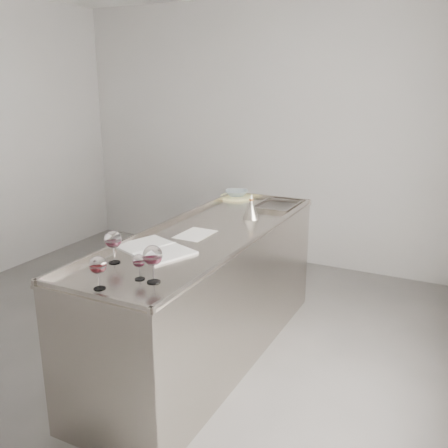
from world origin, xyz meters
The scene contains 11 objects.
room_shell centered at (0.00, 0.00, 1.40)m, with size 4.54×5.04×2.84m.
counter centered at (0.50, 0.30, 0.47)m, with size 0.77×2.42×0.97m.
wine_glass_left centered at (0.30, -0.44, 1.08)m, with size 0.10×0.10×0.20m.
wine_glass_middle centered at (0.47, -0.78, 1.07)m, with size 0.09×0.09×0.18m.
wine_glass_right centered at (0.67, -0.58, 1.09)m, with size 0.10×0.10×0.21m.
wine_glass_small centered at (0.58, -0.58, 1.04)m, with size 0.07×0.07×0.14m.
notebook centered at (0.38, -0.15, 0.95)m, with size 0.56×0.48×0.02m.
loose_paper_top centered at (0.44, 0.25, 0.94)m, with size 0.20×0.29×0.00m, color silver.
trivet centered at (0.22, 1.38, 0.95)m, with size 0.29×0.29×0.02m, color #EBE598.
ceramic_bowl centered at (0.23, 1.38, 0.98)m, with size 0.20×0.20×0.05m, color gray.
wine_funnel centered at (0.62, 0.80, 1.00)m, with size 0.13×0.13×0.20m.
Camera 1 is at (2.11, -2.60, 1.97)m, focal length 40.00 mm.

